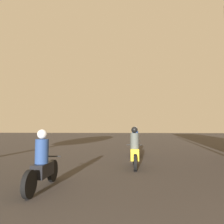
% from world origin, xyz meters
% --- Properties ---
extents(motorcycle_black, '(0.60, 2.06, 1.46)m').
position_xyz_m(motorcycle_black, '(-1.62, 5.22, 0.59)').
color(motorcycle_black, black).
rests_on(motorcycle_black, ground_plane).
extents(motorcycle_yellow, '(0.60, 1.92, 1.53)m').
position_xyz_m(motorcycle_yellow, '(0.73, 8.25, 0.62)').
color(motorcycle_yellow, black).
rests_on(motorcycle_yellow, ground_plane).
extents(motorcycle_white, '(0.60, 1.92, 1.56)m').
position_xyz_m(motorcycle_white, '(0.87, 11.68, 0.63)').
color(motorcycle_white, black).
rests_on(motorcycle_white, ground_plane).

